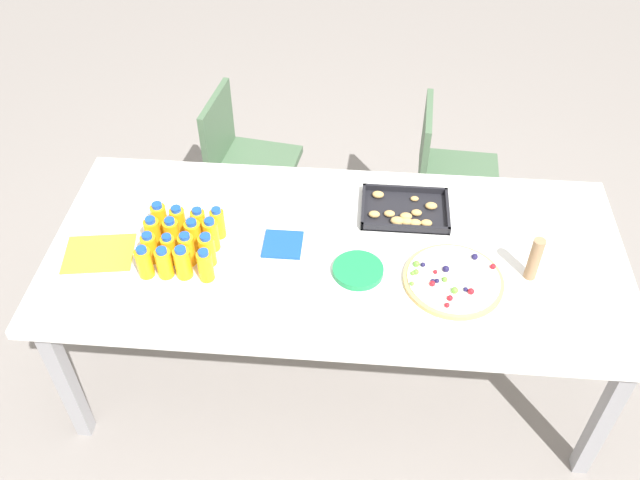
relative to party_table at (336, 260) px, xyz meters
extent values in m
plane|color=gray|center=(0.00, 0.00, -0.69)|extent=(12.00, 12.00, 0.00)
cube|color=white|center=(0.00, 0.00, 0.04)|extent=(2.22, 1.00, 0.04)
cube|color=#99999E|center=(-1.03, -0.42, -0.34)|extent=(0.06, 0.06, 0.71)
cube|color=#99999E|center=(1.03, -0.42, -0.34)|extent=(0.06, 0.06, 0.71)
cube|color=#99999E|center=(-1.03, 0.42, -0.34)|extent=(0.06, 0.06, 0.71)
cube|color=#99999E|center=(1.03, 0.42, -0.34)|extent=(0.06, 0.06, 0.71)
cube|color=#4C6B4C|center=(0.56, 0.87, -0.24)|extent=(0.42, 0.42, 0.04)
cube|color=#4C6B4C|center=(0.38, 0.88, -0.05)|extent=(0.05, 0.38, 0.38)
cylinder|color=silver|center=(0.73, 1.02, -0.49)|extent=(0.02, 0.02, 0.41)
cylinder|color=silver|center=(0.71, 0.70, -0.49)|extent=(0.02, 0.02, 0.41)
cylinder|color=silver|center=(0.41, 1.04, -0.49)|extent=(0.02, 0.02, 0.41)
cylinder|color=silver|center=(0.39, 0.72, -0.49)|extent=(0.02, 0.02, 0.41)
cube|color=#4C6B4C|center=(-0.47, 0.88, -0.24)|extent=(0.45, 0.45, 0.04)
cube|color=#4C6B4C|center=(-0.65, 0.90, -0.05)|extent=(0.09, 0.38, 0.38)
cylinder|color=silver|center=(-0.29, 1.01, -0.49)|extent=(0.02, 0.02, 0.41)
cylinder|color=silver|center=(-0.33, 0.69, -0.49)|extent=(0.02, 0.02, 0.41)
cylinder|color=silver|center=(-0.60, 1.06, -0.49)|extent=(0.02, 0.02, 0.41)
cylinder|color=silver|center=(-0.65, 0.74, -0.49)|extent=(0.02, 0.02, 0.41)
cylinder|color=#F9AD14|center=(-0.69, -0.19, 0.12)|extent=(0.06, 0.06, 0.12)
cylinder|color=blue|center=(-0.69, -0.19, 0.19)|extent=(0.04, 0.04, 0.02)
cylinder|color=#F9AC14|center=(-0.62, -0.19, 0.12)|extent=(0.06, 0.06, 0.12)
cylinder|color=blue|center=(-0.62, -0.19, 0.18)|extent=(0.04, 0.04, 0.02)
cylinder|color=#FAAD14|center=(-0.55, -0.18, 0.12)|extent=(0.06, 0.06, 0.12)
cylinder|color=blue|center=(-0.55, -0.18, 0.19)|extent=(0.04, 0.04, 0.02)
cylinder|color=#FAAE14|center=(-0.47, -0.19, 0.12)|extent=(0.06, 0.06, 0.12)
cylinder|color=blue|center=(-0.47, -0.19, 0.19)|extent=(0.04, 0.04, 0.02)
cylinder|color=#FAAD14|center=(-0.69, -0.11, 0.12)|extent=(0.06, 0.06, 0.12)
cylinder|color=blue|center=(-0.69, -0.11, 0.18)|extent=(0.04, 0.04, 0.02)
cylinder|color=#F9AD14|center=(-0.62, -0.11, 0.12)|extent=(0.05, 0.05, 0.12)
cylinder|color=blue|center=(-0.62, -0.11, 0.18)|extent=(0.03, 0.03, 0.02)
cylinder|color=#FAAC14|center=(-0.55, -0.11, 0.12)|extent=(0.06, 0.06, 0.13)
cylinder|color=blue|center=(-0.55, -0.11, 0.19)|extent=(0.04, 0.04, 0.02)
cylinder|color=#F9AD14|center=(-0.48, -0.11, 0.12)|extent=(0.06, 0.06, 0.12)
cylinder|color=blue|center=(-0.48, -0.11, 0.19)|extent=(0.04, 0.04, 0.02)
cylinder|color=#FAAD14|center=(-0.70, -0.03, 0.12)|extent=(0.06, 0.06, 0.12)
cylinder|color=blue|center=(-0.70, -0.03, 0.19)|extent=(0.04, 0.04, 0.02)
cylinder|color=#FAAC14|center=(-0.63, -0.04, 0.12)|extent=(0.06, 0.06, 0.13)
cylinder|color=blue|center=(-0.63, -0.04, 0.19)|extent=(0.04, 0.04, 0.02)
cylinder|color=#F9AC14|center=(-0.55, -0.03, 0.12)|extent=(0.06, 0.06, 0.12)
cylinder|color=blue|center=(-0.55, -0.03, 0.19)|extent=(0.04, 0.04, 0.02)
cylinder|color=#F9AE14|center=(-0.48, -0.03, 0.12)|extent=(0.06, 0.06, 0.13)
cylinder|color=blue|center=(-0.48, -0.03, 0.20)|extent=(0.04, 0.04, 0.02)
cylinder|color=#F9AC14|center=(-0.69, 0.04, 0.13)|extent=(0.06, 0.06, 0.13)
cylinder|color=blue|center=(-0.69, 0.04, 0.20)|extent=(0.04, 0.04, 0.02)
cylinder|color=#FAAD14|center=(-0.62, 0.04, 0.12)|extent=(0.06, 0.06, 0.12)
cylinder|color=blue|center=(-0.62, 0.04, 0.18)|extent=(0.04, 0.04, 0.02)
cylinder|color=#FAAC14|center=(-0.54, 0.04, 0.12)|extent=(0.06, 0.06, 0.12)
cylinder|color=blue|center=(-0.54, 0.04, 0.18)|extent=(0.04, 0.04, 0.02)
cylinder|color=#F9AD14|center=(-0.47, 0.04, 0.12)|extent=(0.06, 0.06, 0.12)
cylinder|color=blue|center=(-0.47, 0.04, 0.19)|extent=(0.04, 0.04, 0.02)
cylinder|color=tan|center=(0.44, -0.14, 0.07)|extent=(0.37, 0.37, 0.02)
cylinder|color=white|center=(0.44, -0.14, 0.08)|extent=(0.34, 0.34, 0.01)
sphere|color=#66B238|center=(0.28, -0.18, 0.09)|extent=(0.02, 0.02, 0.02)
sphere|color=red|center=(0.58, -0.07, 0.09)|extent=(0.02, 0.02, 0.02)
sphere|color=red|center=(0.40, -0.28, 0.09)|extent=(0.02, 0.02, 0.02)
sphere|color=#66B238|center=(0.40, -0.15, 0.09)|extent=(0.02, 0.02, 0.02)
sphere|color=#1E1947|center=(0.37, -0.16, 0.09)|extent=(0.02, 0.02, 0.02)
sphere|color=#1E1947|center=(0.36, -0.16, 0.09)|extent=(0.02, 0.02, 0.02)
sphere|color=#66B238|center=(0.43, -0.21, 0.09)|extent=(0.03, 0.03, 0.03)
sphere|color=red|center=(0.36, -0.18, 0.09)|extent=(0.02, 0.02, 0.02)
sphere|color=#1E1947|center=(0.41, -0.10, 0.09)|extent=(0.03, 0.03, 0.03)
sphere|color=red|center=(0.42, -0.24, 0.09)|extent=(0.02, 0.02, 0.02)
sphere|color=red|center=(0.37, -0.12, 0.09)|extent=(0.02, 0.02, 0.02)
sphere|color=#1E1947|center=(0.52, -0.03, 0.09)|extent=(0.02, 0.02, 0.02)
sphere|color=#1E1947|center=(0.33, -0.08, 0.09)|extent=(0.02, 0.02, 0.02)
sphere|color=red|center=(0.49, -0.21, 0.09)|extent=(0.02, 0.02, 0.02)
sphere|color=#66B238|center=(0.30, -0.12, 0.09)|extent=(0.02, 0.02, 0.02)
sphere|color=#66B238|center=(0.30, -0.08, 0.09)|extent=(0.02, 0.02, 0.02)
sphere|color=#66B238|center=(0.29, -0.13, 0.09)|extent=(0.02, 0.02, 0.02)
sphere|color=#1E1947|center=(0.47, -0.20, 0.09)|extent=(0.02, 0.02, 0.02)
cube|color=black|center=(0.26, 0.24, 0.06)|extent=(0.35, 0.25, 0.01)
cube|color=black|center=(0.26, 0.12, 0.08)|extent=(0.35, 0.01, 0.03)
cube|color=black|center=(0.26, 0.36, 0.08)|extent=(0.35, 0.01, 0.03)
cube|color=black|center=(0.09, 0.24, 0.08)|extent=(0.01, 0.25, 0.03)
cube|color=black|center=(0.43, 0.24, 0.08)|extent=(0.01, 0.25, 0.03)
ellipsoid|color=tan|center=(0.30, 0.15, 0.08)|extent=(0.05, 0.03, 0.03)
ellipsoid|color=tan|center=(0.31, 0.22, 0.08)|extent=(0.04, 0.03, 0.02)
ellipsoid|color=tan|center=(0.37, 0.26, 0.08)|extent=(0.05, 0.03, 0.03)
ellipsoid|color=tan|center=(0.35, 0.16, 0.08)|extent=(0.05, 0.03, 0.03)
ellipsoid|color=tan|center=(0.20, 0.20, 0.08)|extent=(0.04, 0.03, 0.03)
ellipsoid|color=tan|center=(0.15, 0.32, 0.08)|extent=(0.05, 0.03, 0.03)
ellipsoid|color=tan|center=(0.27, 0.19, 0.08)|extent=(0.05, 0.04, 0.03)
ellipsoid|color=tan|center=(0.23, 0.15, 0.08)|extent=(0.03, 0.02, 0.02)
ellipsoid|color=tan|center=(0.14, 0.19, 0.08)|extent=(0.05, 0.03, 0.03)
ellipsoid|color=tan|center=(0.27, 0.16, 0.08)|extent=(0.05, 0.04, 0.03)
ellipsoid|color=tan|center=(0.23, 0.16, 0.08)|extent=(0.05, 0.04, 0.03)
ellipsoid|color=tan|center=(0.30, 0.31, 0.08)|extent=(0.03, 0.02, 0.02)
cylinder|color=#1E8C4C|center=(0.09, -0.12, 0.06)|extent=(0.19, 0.19, 0.00)
cylinder|color=#1E8C4C|center=(0.09, -0.12, 0.07)|extent=(0.19, 0.19, 0.00)
cylinder|color=#1E8C4C|center=(0.09, -0.12, 0.07)|extent=(0.19, 0.19, 0.00)
cylinder|color=#1E8C4C|center=(0.09, -0.12, 0.08)|extent=(0.19, 0.19, 0.00)
cylinder|color=#1E8C4C|center=(0.09, -0.12, 0.08)|extent=(0.19, 0.19, 0.00)
cube|color=#194CA5|center=(-0.21, 0.01, 0.06)|extent=(0.15, 0.15, 0.01)
cylinder|color=#9E7A56|center=(0.72, -0.08, 0.15)|extent=(0.04, 0.04, 0.18)
cube|color=yellow|center=(-0.91, -0.10, 0.06)|extent=(0.29, 0.24, 0.01)
camera|label=1|loc=(0.09, -1.86, 1.90)|focal=38.23mm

